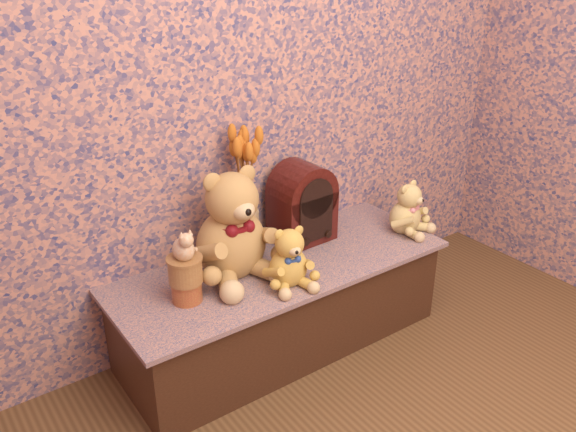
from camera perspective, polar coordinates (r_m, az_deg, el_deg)
name	(u,v)px	position (r m, az deg, el deg)	size (l,w,h in m)	color
display_shelf	(281,304)	(2.62, -0.64, -8.36)	(1.45, 0.55, 0.40)	navy
teddy_large	(230,218)	(2.36, -5.52, -0.16)	(0.38, 0.45, 0.48)	#AF8944
teddy_medium	(288,253)	(2.32, 0.04, -3.56)	(0.21, 0.25, 0.26)	#B28632
teddy_small	(406,205)	(2.78, 11.18, 1.04)	(0.20, 0.24, 0.26)	tan
cathedral_radio	(302,202)	(2.63, 1.35, 1.34)	(0.26, 0.19, 0.36)	#370D0A
ceramic_vase	(245,232)	(2.56, -4.07, -1.55)	(0.12, 0.12, 0.20)	tan
dried_stalks	(243,169)	(2.44, -4.28, 4.44)	(0.20, 0.20, 0.37)	#C96920
biscuit_tin_lower	(187,291)	(2.28, -9.59, -7.04)	(0.11, 0.11, 0.08)	#B57635
biscuit_tin_upper	(185,270)	(2.24, -9.76, -5.09)	(0.13, 0.13, 0.10)	tan
cat_figurine	(183,243)	(2.18, -9.97, -2.52)	(0.09, 0.10, 0.13)	silver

